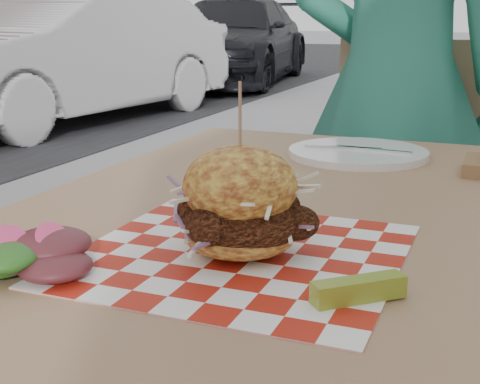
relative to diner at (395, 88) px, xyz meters
The scene contains 10 objects.
diner is the anchor object (origin of this frame).
car_white 5.12m from the diner, 135.82° to the left, with size 1.34×3.85×1.27m, color silver.
car_dark 8.55m from the diner, 115.41° to the left, with size 1.77×4.35×1.26m, color black.
patio_table 0.95m from the diner, 88.73° to the right, with size 0.80×1.20×0.75m.
patio_chair 0.29m from the diner, 76.44° to the left, with size 0.43×0.44×0.95m.
paper_liner 1.14m from the diner, 89.39° to the right, with size 0.36×0.36×0.00m, color #B41F12.
sandwich 1.14m from the diner, 89.39° to the right, with size 0.17×0.17×0.20m.
pickle_spear 1.23m from the diner, 82.20° to the right, with size 0.10×0.02×0.02m, color olive.
side_salad 1.29m from the diner, 97.56° to the right, with size 0.14×0.14×0.05m.
place_setting 0.55m from the diner, 87.80° to the right, with size 0.27×0.27×0.02m.
Camera 1 is at (0.35, -1.06, 1.02)m, focal length 50.00 mm.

